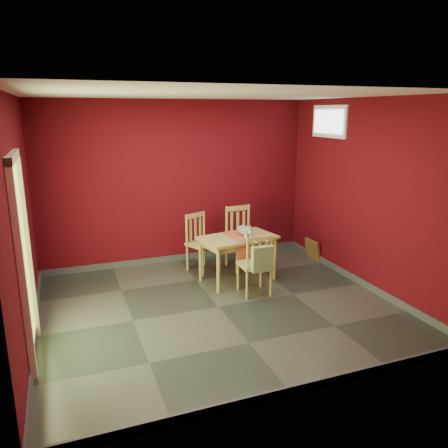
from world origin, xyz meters
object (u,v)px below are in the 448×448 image
object	(u,v)px
chair_far_left	(201,242)
cat	(244,229)
chair_near	(256,264)
chair_far_right	(242,237)
tote_bag	(262,259)
picture_frame	(313,250)
dining_table	(238,242)

from	to	relation	value
chair_far_left	cat	world-z (taller)	chair_far_left
chair_near	cat	size ratio (longest dim) A/B	2.24
chair_far_right	tote_bag	distance (m)	1.36
chair_far_right	cat	world-z (taller)	chair_far_right
tote_bag	picture_frame	world-z (taller)	tote_bag
chair_far_left	chair_near	size ratio (longest dim) A/B	1.05
cat	dining_table	bearing A→B (deg)	-156.85
tote_bag	picture_frame	xyz separation A→B (m)	(1.56, 1.22, -0.42)
dining_table	chair_near	xyz separation A→B (m)	(0.03, -0.58, -0.15)
picture_frame	chair_far_left	bearing A→B (deg)	174.17
chair_far_left	picture_frame	size ratio (longest dim) A/B	2.56
dining_table	chair_far_right	bearing A→B (deg)	61.45
chair_far_left	cat	xyz separation A→B (m)	(0.49, -0.57, 0.32)
chair_near	dining_table	bearing A→B (deg)	92.76
dining_table	picture_frame	xyz separation A→B (m)	(1.59, 0.42, -0.43)
tote_bag	chair_far_right	bearing A→B (deg)	78.63
dining_table	chair_far_left	bearing A→B (deg)	121.24
picture_frame	chair_near	bearing A→B (deg)	-147.28
chair_far_right	cat	distance (m)	0.58
chair_far_right	chair_near	size ratio (longest dim) A/B	1.13
chair_far_right	tote_bag	bearing A→B (deg)	-101.37
chair_far_left	tote_bag	world-z (taller)	chair_far_left
chair_far_right	picture_frame	bearing A→B (deg)	-4.92
cat	picture_frame	distance (m)	1.63
cat	chair_far_right	bearing A→B (deg)	73.16
chair_far_right	chair_near	bearing A→B (deg)	-103.21
chair_far_right	picture_frame	size ratio (longest dim) A/B	2.78
picture_frame	cat	bearing A→B (deg)	-165.67
chair_far_left	chair_near	distance (m)	1.27
dining_table	tote_bag	world-z (taller)	tote_bag
picture_frame	dining_table	bearing A→B (deg)	-165.18
chair_far_right	picture_frame	world-z (taller)	chair_far_right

